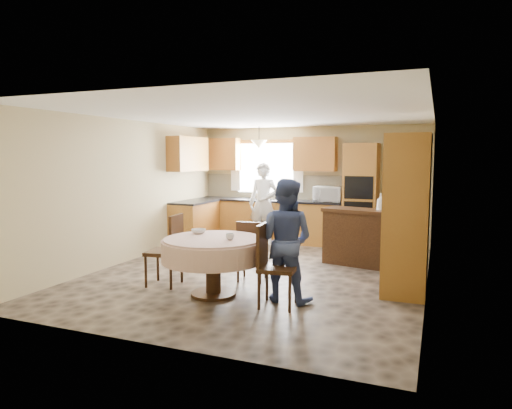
{
  "coord_description": "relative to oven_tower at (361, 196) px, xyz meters",
  "views": [
    {
      "loc": [
        2.6,
        -6.65,
        1.85
      ],
      "look_at": [
        -0.19,
        0.3,
        1.07
      ],
      "focal_mm": 32.0,
      "sensor_mm": 36.0,
      "label": 1
    }
  ],
  "objects": [
    {
      "name": "floor",
      "position": [
        -1.15,
        -2.69,
        -1.06
      ],
      "size": [
        5.0,
        6.0,
        0.01
      ],
      "primitive_type": "cube",
      "color": "brown",
      "rests_on": "ground"
    },
    {
      "name": "ceiling",
      "position": [
        -1.15,
        -2.69,
        1.44
      ],
      "size": [
        5.0,
        6.0,
        0.01
      ],
      "primitive_type": "cube",
      "color": "white",
      "rests_on": "wall_back"
    },
    {
      "name": "wall_back",
      "position": [
        -1.15,
        0.31,
        0.19
      ],
      "size": [
        5.0,
        0.02,
        2.5
      ],
      "primitive_type": "cube",
      "color": "tan",
      "rests_on": "floor"
    },
    {
      "name": "wall_front",
      "position": [
        -1.15,
        -5.69,
        0.19
      ],
      "size": [
        5.0,
        0.02,
        2.5
      ],
      "primitive_type": "cube",
      "color": "tan",
      "rests_on": "floor"
    },
    {
      "name": "wall_left",
      "position": [
        -3.65,
        -2.69,
        0.19
      ],
      "size": [
        0.02,
        6.0,
        2.5
      ],
      "primitive_type": "cube",
      "color": "tan",
      "rests_on": "floor"
    },
    {
      "name": "wall_right",
      "position": [
        1.35,
        -2.69,
        0.19
      ],
      "size": [
        0.02,
        6.0,
        2.5
      ],
      "primitive_type": "cube",
      "color": "tan",
      "rests_on": "floor"
    },
    {
      "name": "window",
      "position": [
        -2.15,
        0.29,
        0.54
      ],
      "size": [
        1.4,
        0.03,
        1.1
      ],
      "primitive_type": "cube",
      "color": "white",
      "rests_on": "wall_back"
    },
    {
      "name": "curtain_left",
      "position": [
        -2.9,
        0.24,
        0.59
      ],
      "size": [
        0.22,
        0.02,
        1.15
      ],
      "primitive_type": "cube",
      "color": "white",
      "rests_on": "wall_back"
    },
    {
      "name": "curtain_right",
      "position": [
        -1.4,
        0.24,
        0.59
      ],
      "size": [
        0.22,
        0.02,
        1.15
      ],
      "primitive_type": "cube",
      "color": "white",
      "rests_on": "wall_back"
    },
    {
      "name": "base_cab_back",
      "position": [
        -2.0,
        0.01,
        -0.62
      ],
      "size": [
        3.3,
        0.6,
        0.88
      ],
      "primitive_type": "cube",
      "color": "#B57C30",
      "rests_on": "floor"
    },
    {
      "name": "counter_back",
      "position": [
        -2.0,
        0.01,
        -0.16
      ],
      "size": [
        3.3,
        0.64,
        0.04
      ],
      "primitive_type": "cube",
      "color": "black",
      "rests_on": "base_cab_back"
    },
    {
      "name": "base_cab_left",
      "position": [
        -3.35,
        -0.89,
        -0.62
      ],
      "size": [
        0.6,
        1.2,
        0.88
      ],
      "primitive_type": "cube",
      "color": "#B57C30",
      "rests_on": "floor"
    },
    {
      "name": "counter_left",
      "position": [
        -3.35,
        -0.89,
        -0.16
      ],
      "size": [
        0.64,
        1.2,
        0.04
      ],
      "primitive_type": "cube",
      "color": "black",
      "rests_on": "base_cab_left"
    },
    {
      "name": "backsplash",
      "position": [
        -2.0,
        0.3,
        0.12
      ],
      "size": [
        3.3,
        0.02,
        0.55
      ],
      "primitive_type": "cube",
      "color": "beige",
      "rests_on": "wall_back"
    },
    {
      "name": "wall_cab_left",
      "position": [
        -3.2,
        0.15,
        0.85
      ],
      "size": [
        0.85,
        0.33,
        0.72
      ],
      "primitive_type": "cube",
      "color": "#B67A2D",
      "rests_on": "wall_back"
    },
    {
      "name": "wall_cab_right",
      "position": [
        -1.0,
        0.15,
        0.85
      ],
      "size": [
        0.9,
        0.33,
        0.72
      ],
      "primitive_type": "cube",
      "color": "#B67A2D",
      "rests_on": "wall_back"
    },
    {
      "name": "wall_cab_side",
      "position": [
        -3.48,
        -0.89,
        0.85
      ],
      "size": [
        0.33,
        1.2,
        0.72
      ],
      "primitive_type": "cube",
      "color": "#B67A2D",
      "rests_on": "wall_left"
    },
    {
      "name": "oven_tower",
      "position": [
        0.0,
        0.0,
        0.0
      ],
      "size": [
        0.66,
        0.62,
        2.12
      ],
      "primitive_type": "cube",
      "color": "#B57C30",
      "rests_on": "floor"
    },
    {
      "name": "oven_upper",
      "position": [
        0.0,
        -0.31,
        0.19
      ],
      "size": [
        0.56,
        0.01,
        0.45
      ],
      "primitive_type": "cube",
      "color": "black",
      "rests_on": "oven_tower"
    },
    {
      "name": "oven_lower",
      "position": [
        0.0,
        -0.31,
        -0.31
      ],
      "size": [
        0.56,
        0.01,
        0.45
      ],
      "primitive_type": "cube",
      "color": "black",
      "rests_on": "oven_tower"
    },
    {
      "name": "pendant",
      "position": [
        -2.15,
        -0.19,
        1.06
      ],
      "size": [
        0.36,
        0.36,
        0.18
      ],
      "primitive_type": "cone",
      "rotation": [
        3.14,
        0.0,
        0.0
      ],
      "color": "beige",
      "rests_on": "ceiling"
    },
    {
      "name": "sideboard",
      "position": [
        0.25,
        -1.54,
        -0.61
      ],
      "size": [
        1.36,
        0.79,
        0.91
      ],
      "primitive_type": "cube",
      "rotation": [
        0.0,
        0.0,
        -0.22
      ],
      "color": "#3E2411",
      "rests_on": "floor"
    },
    {
      "name": "space_heater",
      "position": [
        1.05,
        -2.11,
        -0.79
      ],
      "size": [
        0.46,
        0.39,
        0.53
      ],
      "primitive_type": "cube",
      "rotation": [
        0.0,
        0.0,
        0.38
      ],
      "color": "black",
      "rests_on": "floor"
    },
    {
      "name": "cupboard",
      "position": [
        1.07,
        -2.83,
        0.02
      ],
      "size": [
        0.56,
        1.13,
        2.15
      ],
      "primitive_type": "cube",
      "color": "#B57C30",
      "rests_on": "floor"
    },
    {
      "name": "dining_table",
      "position": [
        -1.3,
        -4.01,
        -0.45
      ],
      "size": [
        1.37,
        1.37,
        0.78
      ],
      "color": "#3E2411",
      "rests_on": "floor"
    },
    {
      "name": "chair_left",
      "position": [
        -2.11,
        -3.82,
        -0.49
      ],
      "size": [
        0.51,
        0.51,
        1.03
      ],
      "rotation": [
        0.0,
        0.0,
        -1.43
      ],
      "color": "#3E2411",
      "rests_on": "floor"
    },
    {
      "name": "chair_back",
      "position": [
        -1.1,
        -3.2,
        -0.56
      ],
      "size": [
        0.44,
        0.44,
        0.91
      ],
      "rotation": [
        0.0,
        0.0,
        3.27
      ],
      "color": "#3E2411",
      "rests_on": "floor"
    },
    {
      "name": "chair_right",
      "position": [
        -0.44,
        -4.13,
        -0.49
      ],
      "size": [
        0.49,
        0.49,
        1.03
      ],
      "rotation": [
        0.0,
        0.0,
        1.67
      ],
      "color": "#3E2411",
      "rests_on": "floor"
    },
    {
      "name": "framed_picture",
      "position": [
        1.32,
        -2.5,
        0.67
      ],
      "size": [
        0.06,
        0.52,
        0.43
      ],
      "color": "gold",
      "rests_on": "wall_right"
    },
    {
      "name": "microwave",
      "position": [
        -0.66,
        -0.04,
        0.02
      ],
      "size": [
        0.59,
        0.41,
        0.32
      ],
      "primitive_type": "imported",
      "rotation": [
        0.0,
        0.0,
        -0.02
      ],
      "color": "silver",
      "rests_on": "counter_back"
    },
    {
      "name": "person_sink",
      "position": [
        -1.97,
        -0.39,
        -0.2
      ],
      "size": [
        0.64,
        0.42,
        1.73
      ],
      "primitive_type": "imported",
      "rotation": [
        0.0,
        0.0,
        0.01
      ],
      "color": "silver",
      "rests_on": "floor"
    },
    {
      "name": "person_dining",
      "position": [
        -0.35,
        -3.86,
        -0.27
      ],
      "size": [
        0.81,
        0.65,
        1.58
      ],
      "primitive_type": "imported",
      "rotation": [
        0.0,
        0.0,
        3.08
      ],
      "color": "#3B4A80",
      "rests_on": "floor"
    },
    {
      "name": "bowl_sideboard",
      "position": [
        -0.02,
        -1.54,
        -0.12
      ],
      "size": [
        0.24,
        0.24,
        0.06
      ],
      "primitive_type": "imported",
      "rotation": [
        0.0,
        0.0,
        -0.02
      ],
      "color": "#B2B2B2",
      "rests_on": "sideboard"
    },
    {
      "name": "bottle_sideboard",
      "position": [
        0.56,
        -1.54,
        0.01
      ],
      "size": [
        0.14,
        0.14,
        0.33
      ],
      "primitive_type": "imported",
      "rotation": [
        0.0,
        0.0,
        0.12
      ],
      "color": "silver",
      "rests_on": "sideboard"
    },
    {
      "name": "cup_table",
      "position": [
        -1.04,
        -4.05,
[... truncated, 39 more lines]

